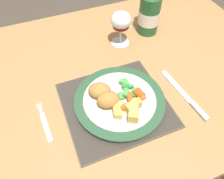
% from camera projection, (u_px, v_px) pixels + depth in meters
% --- Properties ---
extents(ground_plane, '(6.00, 6.00, 0.00)m').
position_uv_depth(ground_plane, '(106.00, 160.00, 1.30)').
color(ground_plane, '#4C4238').
extents(dining_table, '(1.30, 0.82, 0.74)m').
position_uv_depth(dining_table, '(102.00, 94.00, 0.80)').
color(dining_table, '#AD7F4C').
rests_on(dining_table, ground).
extents(placemat, '(0.30, 0.28, 0.01)m').
position_uv_depth(placemat, '(116.00, 104.00, 0.65)').
color(placemat, brown).
rests_on(placemat, dining_table).
extents(dinner_plate, '(0.27, 0.27, 0.02)m').
position_uv_depth(dinner_plate, '(120.00, 101.00, 0.64)').
color(dinner_plate, silver).
rests_on(dinner_plate, placemat).
extents(breaded_croquettes, '(0.09, 0.11, 0.04)m').
position_uv_depth(breaded_croquettes, '(104.00, 95.00, 0.62)').
color(breaded_croquettes, '#B77F3D').
rests_on(breaded_croquettes, dinner_plate).
extents(green_beans_pile, '(0.06, 0.07, 0.02)m').
position_uv_depth(green_beans_pile, '(127.00, 89.00, 0.65)').
color(green_beans_pile, '#338438').
rests_on(green_beans_pile, dinner_plate).
extents(glazed_carrots, '(0.10, 0.06, 0.02)m').
position_uv_depth(glazed_carrots, '(133.00, 99.00, 0.62)').
color(glazed_carrots, orange).
rests_on(glazed_carrots, dinner_plate).
extents(fork, '(0.02, 0.14, 0.01)m').
position_uv_depth(fork, '(45.00, 124.00, 0.61)').
color(fork, silver).
rests_on(fork, dining_table).
extents(table_knife, '(0.04, 0.22, 0.01)m').
position_uv_depth(table_knife, '(187.00, 98.00, 0.66)').
color(table_knife, silver).
rests_on(table_knife, dining_table).
extents(wine_glass, '(0.07, 0.07, 0.13)m').
position_uv_depth(wine_glass, '(121.00, 22.00, 0.76)').
color(wine_glass, silver).
rests_on(wine_glass, dining_table).
extents(bottle, '(0.08, 0.08, 0.26)m').
position_uv_depth(bottle, '(150.00, 10.00, 0.81)').
color(bottle, '#23562D').
rests_on(bottle, dining_table).
extents(roast_potatoes, '(0.09, 0.08, 0.03)m').
position_uv_depth(roast_potatoes, '(128.00, 110.00, 0.59)').
color(roast_potatoes, '#DBB256').
rests_on(roast_potatoes, dinner_plate).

